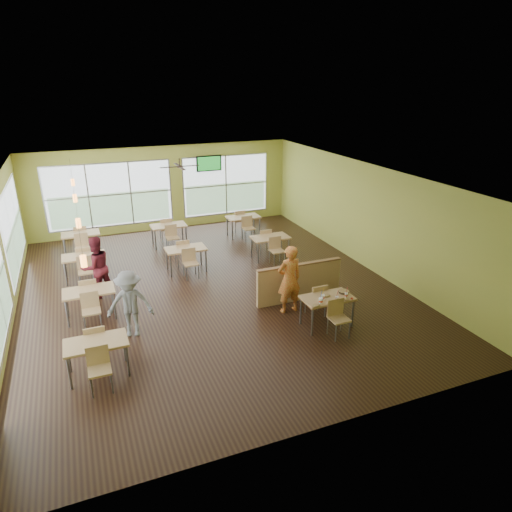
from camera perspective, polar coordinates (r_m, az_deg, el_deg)
name	(u,v)px	position (r m, az deg, el deg)	size (l,w,h in m)	color
room	(208,235)	(12.37, -6.00, 2.63)	(12.00, 12.04, 3.20)	black
window_bays	(98,219)	(14.94, -19.20, 4.34)	(9.24, 10.24, 2.38)	white
main_table	(327,302)	(10.94, 8.90, -5.65)	(1.22, 1.52, 0.87)	tan
half_wall_divider	(299,282)	(12.12, 5.41, -3.24)	(2.40, 0.14, 1.04)	tan
dining_tables	(160,253)	(14.06, -11.93, 0.42)	(6.92, 8.72, 0.87)	tan
pendant_lights	(77,210)	(12.36, -21.51, 5.36)	(0.11, 7.31, 0.86)	#2D2119
ceiling_fan	(180,166)	(14.87, -9.53, 11.00)	(1.25, 1.25, 0.29)	#2D2119
tv_backwall	(209,163)	(18.16, -5.91, 11.44)	(1.00, 0.07, 0.60)	black
man_plaid	(289,279)	(11.37, 4.18, -2.92)	(0.65, 0.42, 1.77)	red
patron_maroon	(96,267)	(12.87, -19.34, -1.33)	(0.83, 0.64, 1.70)	maroon
patron_grey	(130,304)	(10.73, -15.49, -5.78)	(1.03, 0.59, 1.60)	slate
cup_blue	(321,301)	(10.52, 8.11, -5.57)	(0.10, 0.10, 0.38)	white
cup_yellow	(323,297)	(10.70, 8.34, -5.12)	(0.10, 0.10, 0.35)	white
cup_red_near	(337,298)	(10.72, 10.08, -5.24)	(0.08, 0.08, 0.30)	white
cup_red_far	(346,295)	(10.92, 11.22, -4.81)	(0.08, 0.08, 0.30)	white
food_basket	(344,292)	(11.13, 10.91, -4.41)	(0.26, 0.26, 0.06)	black
ketchup_cup	(352,298)	(10.89, 11.90, -5.22)	(0.06, 0.06, 0.03)	#A62B16
wrapper_left	(316,305)	(10.43, 7.52, -6.12)	(0.18, 0.16, 0.04)	#967648
wrapper_mid	(326,295)	(10.91, 8.78, -4.88)	(0.19, 0.17, 0.05)	#967648
wrapper_right	(346,299)	(10.83, 11.19, -5.29)	(0.14, 0.13, 0.04)	#967648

